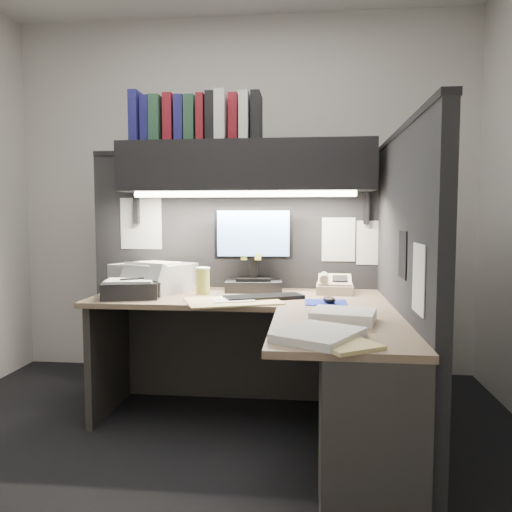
% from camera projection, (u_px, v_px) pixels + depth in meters
% --- Properties ---
extents(floor, '(3.50, 3.50, 0.00)m').
position_uv_depth(floor, '(203.00, 460.00, 2.46)').
color(floor, black).
rests_on(floor, ground).
extents(wall_back, '(3.50, 0.04, 2.70)m').
position_uv_depth(wall_back, '(242.00, 196.00, 3.83)').
color(wall_back, silver).
rests_on(wall_back, floor).
extents(wall_front, '(3.50, 0.04, 2.70)m').
position_uv_depth(wall_front, '(14.00, 128.00, 0.86)').
color(wall_front, silver).
rests_on(wall_front, floor).
extents(partition_back, '(1.90, 0.06, 1.60)m').
position_uv_depth(partition_back, '(236.00, 276.00, 3.31)').
color(partition_back, black).
rests_on(partition_back, floor).
extents(partition_right, '(0.06, 1.50, 1.60)m').
position_uv_depth(partition_right, '(403.00, 297.00, 2.47)').
color(partition_right, black).
rests_on(partition_right, floor).
extents(desk, '(1.70, 1.53, 0.73)m').
position_uv_depth(desk, '(290.00, 375.00, 2.37)').
color(desk, '#886A57').
rests_on(desk, floor).
extents(overhead_shelf, '(1.55, 0.34, 0.30)m').
position_uv_depth(overhead_shelf, '(246.00, 167.00, 3.07)').
color(overhead_shelf, black).
rests_on(overhead_shelf, partition_back).
extents(task_light_tube, '(1.32, 0.04, 0.04)m').
position_uv_depth(task_light_tube, '(243.00, 194.00, 2.94)').
color(task_light_tube, white).
rests_on(task_light_tube, overhead_shelf).
extents(monitor, '(0.48, 0.24, 0.52)m').
position_uv_depth(monitor, '(254.00, 258.00, 3.10)').
color(monitor, black).
rests_on(monitor, desk).
extents(keyboard, '(0.47, 0.31, 0.02)m').
position_uv_depth(keyboard, '(264.00, 297.00, 2.82)').
color(keyboard, black).
rests_on(keyboard, desk).
extents(mousepad, '(0.23, 0.21, 0.00)m').
position_uv_depth(mousepad, '(326.00, 303.00, 2.69)').
color(mousepad, navy).
rests_on(mousepad, desk).
extents(mouse, '(0.09, 0.11, 0.04)m').
position_uv_depth(mouse, '(329.00, 300.00, 2.67)').
color(mouse, black).
rests_on(mouse, mousepad).
extents(telephone, '(0.23, 0.24, 0.09)m').
position_uv_depth(telephone, '(335.00, 286.00, 3.04)').
color(telephone, beige).
rests_on(telephone, desk).
extents(coffee_cup, '(0.08, 0.08, 0.15)m').
position_uv_depth(coffee_cup, '(203.00, 282.00, 2.99)').
color(coffee_cup, '#BABB4A').
rests_on(coffee_cup, desk).
extents(printer, '(0.54, 0.51, 0.17)m').
position_uv_depth(printer, '(154.00, 277.00, 3.13)').
color(printer, '#9C9FA1').
rests_on(printer, desk).
extents(notebook_stack, '(0.37, 0.33, 0.09)m').
position_uv_depth(notebook_stack, '(131.00, 289.00, 2.88)').
color(notebook_stack, black).
rests_on(notebook_stack, desk).
extents(open_folder, '(0.59, 0.49, 0.01)m').
position_uv_depth(open_folder, '(233.00, 301.00, 2.73)').
color(open_folder, '#D3BE77').
rests_on(open_folder, desk).
extents(paper_stack_a, '(0.31, 0.28, 0.05)m').
position_uv_depth(paper_stack_a, '(343.00, 316.00, 2.21)').
color(paper_stack_a, white).
rests_on(paper_stack_a, desk).
extents(paper_stack_b, '(0.39, 0.41, 0.03)m').
position_uv_depth(paper_stack_b, '(319.00, 335.00, 1.90)').
color(paper_stack_b, white).
rests_on(paper_stack_b, desk).
extents(manila_stack, '(0.31, 0.33, 0.01)m').
position_uv_depth(manila_stack, '(341.00, 343.00, 1.81)').
color(manila_stack, '#D3BE77').
rests_on(manila_stack, desk).
extents(binder_row, '(0.79, 0.26, 0.31)m').
position_uv_depth(binder_row, '(197.00, 120.00, 3.07)').
color(binder_row, navy).
rests_on(binder_row, overhead_shelf).
extents(pinned_papers, '(1.76, 1.31, 0.51)m').
position_uv_depth(pinned_papers, '(293.00, 241.00, 2.88)').
color(pinned_papers, white).
rests_on(pinned_papers, partition_back).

